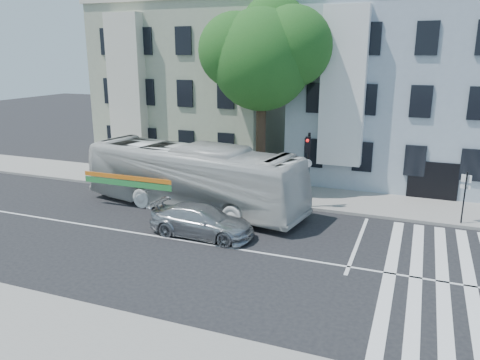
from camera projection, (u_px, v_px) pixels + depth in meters
The scene contains 11 objects.
ground at pixel (196, 242), 20.06m from camera, with size 120.00×120.00×0.00m, color black.
sidewalk_far at pixel (257, 191), 27.23m from camera, with size 80.00×4.00×0.15m, color gray.
sidewalk_near at pixel (64, 346), 12.86m from camera, with size 80.00×4.00×0.15m, color gray.
building_left at pixel (200, 86), 34.57m from camera, with size 12.00×10.00×11.00m, color #979C83.
building_right at pixel (399, 92), 29.63m from camera, with size 12.00×10.00×11.00m, color #97A6B4.
street_tree at pixel (264, 54), 25.84m from camera, with size 7.30×5.90×11.10m.
bus at pixel (192, 177), 24.07m from camera, with size 12.21×2.86×3.40m, color silver.
sedan at pixel (202, 221), 20.67m from camera, with size 4.74×1.93×1.38m, color #ADB0B4.
hedge at pixel (197, 184), 27.22m from camera, with size 8.50×0.84×0.70m, color #216822, non-canonical shape.
traffic_signal at pixel (308, 161), 23.52m from camera, with size 0.42×0.52×4.04m.
far_sign_pole at pixel (465, 191), 21.56m from camera, with size 0.44×0.23×2.49m.
Camera 1 is at (8.60, -16.67, 7.84)m, focal length 35.00 mm.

